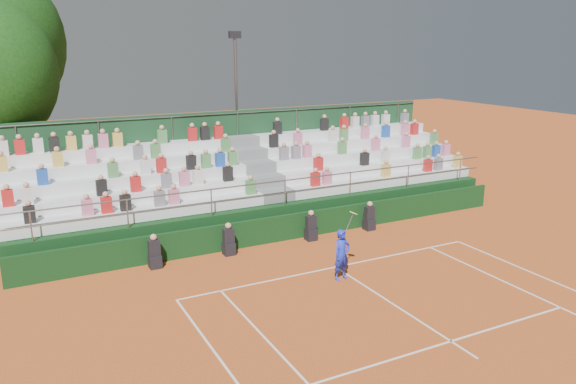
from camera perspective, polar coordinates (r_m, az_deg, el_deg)
ground at (r=19.12m, az=4.86°, el=-7.62°), size 90.00×90.00×0.00m
courtside_wall at (r=21.55m, az=0.37°, el=-3.53°), size 20.00×0.15×1.00m
line_officials at (r=20.72m, az=-1.67°, el=-4.36°), size 9.11×0.40×1.19m
grandstand at (r=24.18m, az=-3.20°, el=-0.06°), size 20.00×5.20×4.40m
tennis_player at (r=17.92m, az=5.50°, el=-6.33°), size 0.86×0.50×2.22m
floodlight_mast at (r=29.26m, az=-5.28°, el=9.53°), size 0.60×0.25×7.90m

